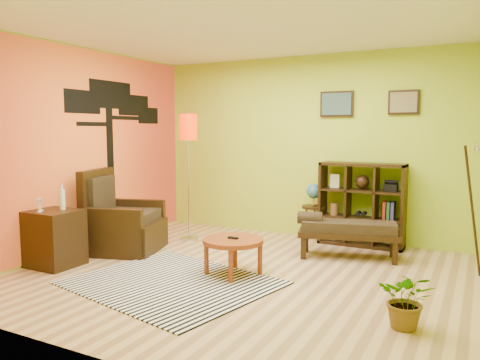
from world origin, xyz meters
The scene contains 11 objects.
ground centered at (0.00, 0.00, 0.00)m, with size 5.00×5.00×0.00m, color tan.
room_shell centered at (-0.09, 0.01, 1.80)m, with size 5.04×4.54×2.82m.
zebra_rug centered at (-0.53, -0.62, 0.01)m, with size 2.06×1.71×0.01m, color white.
coffee_table centered at (-0.07, -0.05, 0.37)m, with size 0.70×0.70×0.45m.
armchair centered at (-2.00, 0.22, 0.34)m, with size 1.15×1.14×1.13m.
side_cabinet centered at (-2.20, -0.74, 0.35)m, with size 0.58×0.53×1.01m.
floor_lamp centered at (-1.50, 1.18, 1.54)m, with size 0.29×0.29×1.90m.
globe_table centered at (0.19, 2.00, 0.66)m, with size 0.35×0.35×0.86m.
cube_shelf centered at (0.91, 2.03, 0.60)m, with size 1.20×0.35×1.20m.
bench centered at (0.88, 1.27, 0.38)m, with size 1.35×0.76×0.59m.
potted_plant centered at (1.92, -0.65, 0.20)m, with size 0.45×0.50×0.39m, color #26661E.
Camera 1 is at (2.43, -4.66, 1.67)m, focal length 35.00 mm.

